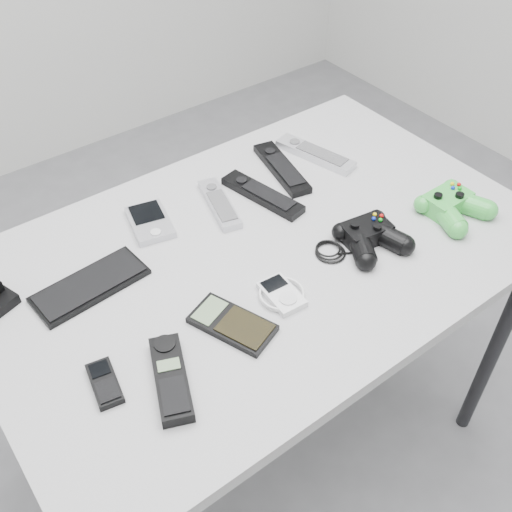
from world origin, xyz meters
TOP-DOWN VIEW (x-y plane):
  - floor at (0.00, 0.00)m, footprint 3.50×3.50m
  - desk at (-0.10, -0.04)m, footprint 1.17×0.75m
  - pda_keyboard at (-0.43, 0.07)m, footprint 0.23×0.11m
  - pda at (-0.25, 0.17)m, footprint 0.11×0.14m
  - remote_silver_a at (-0.09, 0.13)m, footprint 0.09×0.19m
  - remote_black_a at (0.01, 0.10)m, footprint 0.09×0.22m
  - remote_black_b at (0.11, 0.15)m, footprint 0.10×0.22m
  - remote_silver_b at (0.21, 0.15)m, footprint 0.10×0.22m
  - mobile_phone at (-0.51, -0.15)m, footprint 0.06×0.10m
  - cordless_handset at (-0.42, -0.21)m, footprint 0.11×0.18m
  - calculator at (-0.27, -0.17)m, footprint 0.13×0.17m
  - mp3_player at (-0.15, -0.17)m, footprint 0.10×0.10m
  - controller_black at (0.09, -0.16)m, footprint 0.26×0.19m
  - controller_green at (0.31, -0.20)m, footprint 0.15×0.16m

SIDE VIEW (x-z plane):
  - floor at x=0.00m, z-range 0.00..0.00m
  - desk at x=-0.10m, z-range 0.32..1.11m
  - pda_keyboard at x=-0.43m, z-range 0.78..0.80m
  - calculator at x=-0.27m, z-range 0.78..0.80m
  - mobile_phone at x=-0.51m, z-range 0.78..0.80m
  - mp3_player at x=-0.15m, z-range 0.78..0.80m
  - remote_silver_a at x=-0.09m, z-range 0.78..0.80m
  - pda at x=-0.25m, z-range 0.78..0.80m
  - remote_black_b at x=0.11m, z-range 0.78..0.81m
  - remote_silver_b at x=0.21m, z-range 0.78..0.81m
  - remote_black_a at x=0.01m, z-range 0.78..0.81m
  - cordless_handset at x=-0.42m, z-range 0.78..0.81m
  - controller_black at x=0.09m, z-range 0.78..0.83m
  - controller_green at x=0.31m, z-range 0.78..0.83m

